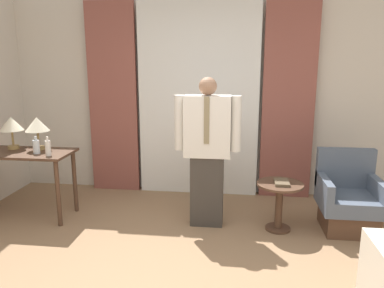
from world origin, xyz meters
TOP-DOWN VIEW (x-y plane):
  - wall_back at (0.00, 2.68)m, footprint 10.00×0.06m
  - curtain_sheer_center at (0.00, 2.55)m, footprint 1.61×0.06m
  - curtain_drape_left at (-1.18, 2.55)m, footprint 0.67×0.06m
  - curtain_drape_right at (1.18, 2.55)m, footprint 0.67×0.06m
  - desk at (-1.94, 1.48)m, footprint 1.17×0.55m
  - table_lamp_left at (-2.10, 1.60)m, footprint 0.27×0.27m
  - table_lamp_right at (-1.78, 1.60)m, footprint 0.27×0.27m
  - bottle_near_edge at (-1.53, 1.35)m, footprint 0.06×0.06m
  - bottle_by_lamp at (-1.71, 1.42)m, footprint 0.08×0.08m
  - person at (0.21, 1.52)m, footprint 0.72×0.24m
  - armchair at (1.75, 1.60)m, footprint 0.63×0.63m
  - side_table at (1.00, 1.48)m, footprint 0.50×0.50m
  - book at (1.02, 1.46)m, footprint 0.15×0.23m

SIDE VIEW (x-z plane):
  - armchair at x=1.75m, z-range -0.12..0.74m
  - side_table at x=1.00m, z-range 0.10..0.63m
  - book at x=1.02m, z-range 0.53..0.56m
  - desk at x=-1.94m, z-range 0.27..1.06m
  - bottle_by_lamp at x=-1.71m, z-range 0.77..0.97m
  - bottle_near_edge at x=-1.53m, z-range 0.77..0.98m
  - person at x=0.21m, z-range 0.06..1.71m
  - table_lamp_left at x=-2.10m, z-range 0.88..1.27m
  - table_lamp_right at x=-1.78m, z-range 0.88..1.27m
  - curtain_sheer_center at x=0.00m, z-range 0.00..2.58m
  - curtain_drape_left at x=-1.18m, z-range 0.00..2.58m
  - curtain_drape_right at x=1.18m, z-range 0.00..2.58m
  - wall_back at x=0.00m, z-range 0.00..2.70m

